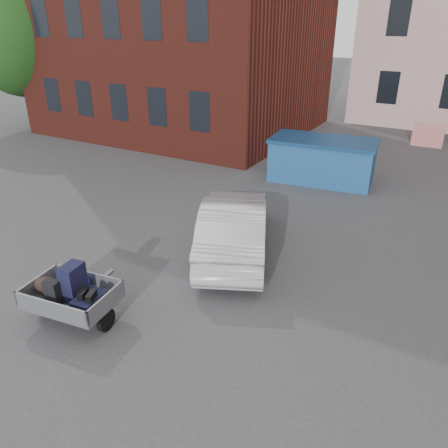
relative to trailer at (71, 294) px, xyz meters
The scene contains 6 objects.
ground 2.47m from the trailer, 42.83° to the left, with size 120.00×120.00×0.00m, color #38383A.
far_building 30.04m from the trailer, 127.67° to the left, with size 6.00×6.00×8.00m, color maroon.
tree 18.35m from the trailer, 143.27° to the left, with size 5.28×5.28×8.30m.
trailer is the anchor object (origin of this frame).
dumpster 10.09m from the trailer, 81.08° to the left, with size 3.74×2.23×1.49m.
silver_car 4.11m from the trailer, 70.77° to the left, with size 1.49×4.27×1.41m, color silver.
Camera 1 is at (4.05, -6.11, 5.25)m, focal length 35.00 mm.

